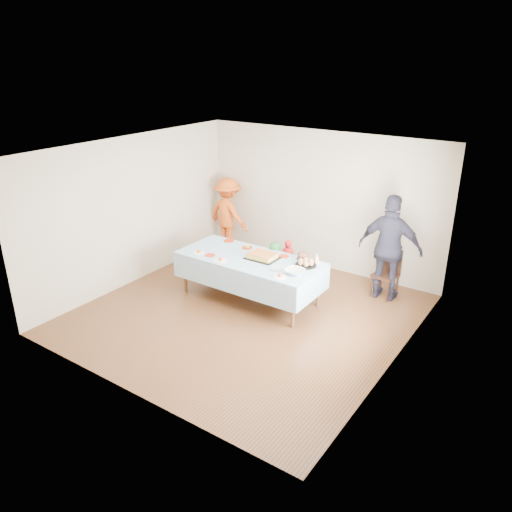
{
  "coord_description": "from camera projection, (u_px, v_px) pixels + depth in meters",
  "views": [
    {
      "loc": [
        4.26,
        -5.91,
        4.05
      ],
      "look_at": [
        -0.0,
        0.3,
        0.94
      ],
      "focal_mm": 35.0,
      "sensor_mm": 36.0,
      "label": 1
    }
  ],
  "objects": [
    {
      "name": "toddler_mid",
      "position": [
        275.0,
        265.0,
        9.03
      ],
      "size": [
        0.49,
        0.39,
        0.89
      ],
      "primitive_type": "imported",
      "rotation": [
        0.0,
        0.0,
        3.42
      ],
      "color": "#236A2E",
      "rests_on": "ground"
    },
    {
      "name": "birthday_cake",
      "position": [
        262.0,
        256.0,
        8.44
      ],
      "size": [
        0.52,
        0.4,
        0.09
      ],
      "color": "black",
      "rests_on": "party_table"
    },
    {
      "name": "toddler_right",
      "position": [
        301.0,
        276.0,
        8.56
      ],
      "size": [
        0.48,
        0.39,
        0.92
      ],
      "primitive_type": "imported",
      "rotation": [
        0.0,
        0.0,
        3.04
      ],
      "color": "#B26B53",
      "rests_on": "ground"
    },
    {
      "name": "adult_right",
      "position": [
        390.0,
        248.0,
        8.47
      ],
      "size": [
        1.13,
        0.54,
        1.87
      ],
      "primitive_type": "imported",
      "rotation": [
        0.0,
        0.0,
        3.22
      ],
      "color": "#292837",
      "rests_on": "ground"
    },
    {
      "name": "toddler_left",
      "position": [
        288.0,
        260.0,
        9.39
      ],
      "size": [
        0.33,
        0.25,
        0.8
      ],
      "primitive_type": "imported",
      "rotation": [
        0.0,
        0.0,
        3.37
      ],
      "color": "red",
      "rests_on": "ground"
    },
    {
      "name": "plate_red_far_d",
      "position": [
        284.0,
        256.0,
        8.54
      ],
      "size": [
        0.17,
        0.17,
        0.01
      ],
      "primitive_type": "cylinder",
      "color": "red",
      "rests_on": "party_table"
    },
    {
      "name": "room_walls",
      "position": [
        248.0,
        212.0,
        7.58
      ],
      "size": [
        5.04,
        5.04,
        2.72
      ],
      "color": "#BFB49C",
      "rests_on": "ground"
    },
    {
      "name": "adult_left",
      "position": [
        228.0,
        214.0,
        10.71
      ],
      "size": [
        1.1,
        0.74,
        1.58
      ],
      "primitive_type": "imported",
      "rotation": [
        0.0,
        0.0,
        2.98
      ],
      "color": "#E25A1C",
      "rests_on": "ground"
    },
    {
      "name": "plate_red_far_a",
      "position": [
        229.0,
        241.0,
        9.23
      ],
      "size": [
        0.19,
        0.19,
        0.01
      ],
      "primitive_type": "cylinder",
      "color": "red",
      "rests_on": "party_table"
    },
    {
      "name": "rolls_tray",
      "position": [
        306.0,
        263.0,
        8.16
      ],
      "size": [
        0.35,
        0.35,
        0.11
      ],
      "color": "black",
      "rests_on": "party_table"
    },
    {
      "name": "party_hat",
      "position": [
        317.0,
        257.0,
        8.26
      ],
      "size": [
        0.11,
        0.11,
        0.19
      ],
      "primitive_type": "cone",
      "color": "white",
      "rests_on": "party_table"
    },
    {
      "name": "plate_white_left",
      "position": [
        199.0,
        253.0,
        8.69
      ],
      "size": [
        0.21,
        0.21,
        0.01
      ],
      "primitive_type": "cylinder",
      "color": "white",
      "rests_on": "party_table"
    },
    {
      "name": "punch_bowl",
      "position": [
        295.0,
        271.0,
        7.87
      ],
      "size": [
        0.31,
        0.31,
        0.08
      ],
      "primitive_type": "imported",
      "color": "silver",
      "rests_on": "party_table"
    },
    {
      "name": "plate_red_near",
      "position": [
        210.0,
        255.0,
        8.58
      ],
      "size": [
        0.18,
        0.18,
        0.01
      ],
      "primitive_type": "cylinder",
      "color": "red",
      "rests_on": "party_table"
    },
    {
      "name": "plate_white_mid",
      "position": [
        221.0,
        260.0,
        8.37
      ],
      "size": [
        0.24,
        0.24,
        0.01
      ],
      "primitive_type": "cylinder",
      "color": "white",
      "rests_on": "party_table"
    },
    {
      "name": "plate_white_right",
      "position": [
        280.0,
        277.0,
        7.76
      ],
      "size": [
        0.21,
        0.21,
        0.01
      ],
      "primitive_type": "cylinder",
      "color": "white",
      "rests_on": "party_table"
    },
    {
      "name": "plate_red_far_c",
      "position": [
        266.0,
        252.0,
        8.71
      ],
      "size": [
        0.17,
        0.17,
        0.01
      ],
      "primitive_type": "cylinder",
      "color": "red",
      "rests_on": "party_table"
    },
    {
      "name": "ground",
      "position": [
        246.0,
        314.0,
        8.28
      ],
      "size": [
        5.0,
        5.0,
        0.0
      ],
      "primitive_type": "plane",
      "color": "#4B2C15",
      "rests_on": "ground"
    },
    {
      "name": "party_table",
      "position": [
        249.0,
        261.0,
        8.51
      ],
      "size": [
        2.5,
        1.1,
        0.78
      ],
      "color": "brown",
      "rests_on": "ground"
    },
    {
      "name": "fork_pile",
      "position": [
        273.0,
        268.0,
        8.0
      ],
      "size": [
        0.24,
        0.18,
        0.07
      ],
      "primitive_type": null,
      "color": "white",
      "rests_on": "party_table"
    },
    {
      "name": "dining_chair",
      "position": [
        388.0,
        270.0,
        8.74
      ],
      "size": [
        0.44,
        0.44,
        0.87
      ],
      "rotation": [
        0.0,
        0.0,
        -0.16
      ],
      "color": "black",
      "rests_on": "ground"
    },
    {
      "name": "plate_red_far_b",
      "position": [
        247.0,
        248.0,
        8.91
      ],
      "size": [
        0.19,
        0.19,
        0.01
      ],
      "primitive_type": "cylinder",
      "color": "red",
      "rests_on": "party_table"
    }
  ]
}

